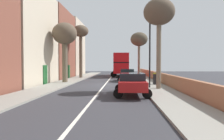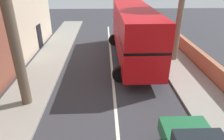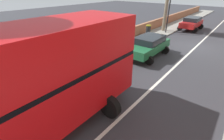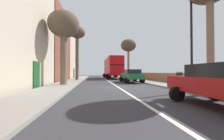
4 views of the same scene
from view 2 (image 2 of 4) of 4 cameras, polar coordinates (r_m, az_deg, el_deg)
double_decker_bus at (r=15.70m, az=6.05°, el=11.07°), size 3.61×10.85×4.06m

